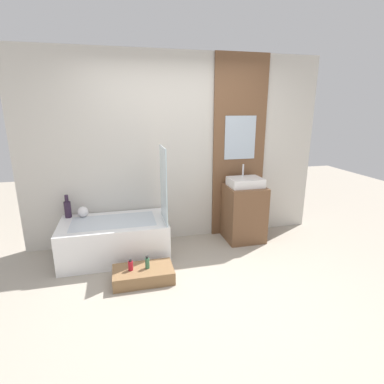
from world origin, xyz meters
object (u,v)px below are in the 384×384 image
(vase_tall_dark, at_px, (68,208))
(bottle_soap_primary, at_px, (131,265))
(bathtub, at_px, (115,239))
(vase_round_light, at_px, (83,212))
(wooden_step_bench, at_px, (143,274))
(sink, at_px, (245,182))
(bottle_soap_secondary, at_px, (147,263))

(vase_tall_dark, height_order, bottle_soap_primary, vase_tall_dark)
(bathtub, xyz_separation_m, vase_tall_dark, (-0.57, 0.29, 0.37))
(vase_round_light, bearing_deg, wooden_step_bench, -53.65)
(wooden_step_bench, distance_m, vase_round_light, 1.25)
(bottle_soap_primary, bearing_deg, wooden_step_bench, 0.00)
(sink, height_order, bottle_soap_primary, sink)
(bathtub, height_order, vase_round_light, vase_round_light)
(bathtub, relative_size, vase_tall_dark, 4.39)
(bottle_soap_primary, bearing_deg, vase_round_light, 120.65)
(bottle_soap_primary, bearing_deg, bathtub, 104.04)
(sink, bearing_deg, bottle_soap_primary, -154.97)
(bathtub, relative_size, vase_round_light, 9.66)
(wooden_step_bench, relative_size, vase_round_light, 4.84)
(vase_tall_dark, xyz_separation_m, bottle_soap_secondary, (0.92, -0.96, -0.40))
(wooden_step_bench, relative_size, bottle_soap_secondary, 4.54)
(vase_round_light, relative_size, bottle_soap_secondary, 0.94)
(bathtub, bearing_deg, bottle_soap_primary, -75.96)
(vase_round_light, bearing_deg, bathtub, -34.43)
(bathtub, bearing_deg, sink, 3.40)
(bottle_soap_secondary, bearing_deg, sink, 27.69)
(vase_tall_dark, bearing_deg, vase_round_light, -7.98)
(wooden_step_bench, height_order, vase_tall_dark, vase_tall_dark)
(bathtub, relative_size, bottle_soap_primary, 10.30)
(vase_tall_dark, height_order, vase_round_light, vase_tall_dark)
(bottle_soap_primary, bearing_deg, sink, 25.03)
(bathtub, distance_m, sink, 1.94)
(wooden_step_bench, bearing_deg, bathtub, 114.23)
(sink, height_order, vase_tall_dark, sink)
(sink, xyz_separation_m, vase_round_light, (-2.22, 0.16, -0.31))
(sink, distance_m, vase_tall_dark, 2.42)
(vase_tall_dark, height_order, bottle_soap_secondary, vase_tall_dark)
(wooden_step_bench, height_order, bottle_soap_primary, bottle_soap_primary)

